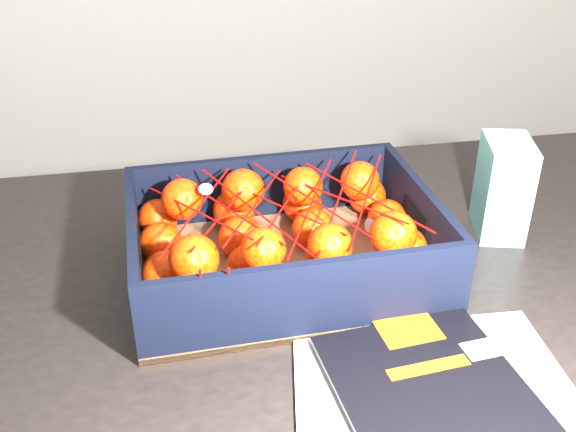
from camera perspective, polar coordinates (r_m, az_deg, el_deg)
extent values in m
cube|color=black|center=(1.01, 5.79, -5.24)|extent=(1.23, 0.84, 0.04)
cylinder|color=black|center=(1.50, -20.36, -11.75)|extent=(0.06, 0.06, 0.71)
cylinder|color=black|center=(1.69, 19.50, -6.30)|extent=(0.06, 0.06, 0.71)
cube|color=silver|center=(0.77, 8.84, -16.56)|extent=(0.26, 0.32, 0.01)
cube|color=silver|center=(0.81, 16.36, -14.58)|extent=(0.23, 0.30, 0.01)
cube|color=black|center=(0.78, 12.78, -15.12)|extent=(0.23, 0.29, 0.01)
cube|color=#E6500C|center=(0.86, 10.17, -9.47)|extent=(0.08, 0.06, 0.00)
cube|color=white|center=(0.86, 16.40, -10.68)|extent=(0.06, 0.04, 0.00)
cube|color=#E6500C|center=(0.81, 11.79, -12.42)|extent=(0.10, 0.02, 0.00)
cube|color=brown|center=(0.98, -0.38, -4.42)|extent=(0.42, 0.32, 0.01)
cube|color=black|center=(1.08, -2.11, 2.33)|extent=(0.42, 0.01, 0.12)
cube|color=black|center=(0.83, 1.86, -7.28)|extent=(0.42, 0.01, 0.12)
cube|color=black|center=(0.94, -12.79, -3.24)|extent=(0.01, 0.29, 0.12)
cube|color=black|center=(1.01, 11.09, -0.46)|extent=(0.01, 0.29, 0.12)
sphere|color=#EE2C05|center=(0.85, -10.19, -7.85)|extent=(0.07, 0.07, 0.07)
sphere|color=#EE2C05|center=(0.91, -10.26, -4.95)|extent=(0.07, 0.07, 0.07)
sphere|color=#EE2C05|center=(0.98, -10.74, -2.39)|extent=(0.06, 0.06, 0.06)
sphere|color=#EE2C05|center=(1.04, -10.96, -0.20)|extent=(0.06, 0.06, 0.06)
sphere|color=#EE2C05|center=(0.86, -2.26, -7.05)|extent=(0.06, 0.06, 0.06)
sphere|color=#EE2C05|center=(0.92, -3.38, -4.25)|extent=(0.06, 0.06, 0.06)
sphere|color=#EE2C05|center=(0.98, -4.03, -1.82)|extent=(0.07, 0.07, 0.07)
sphere|color=#EE2C05|center=(1.05, -4.59, 0.46)|extent=(0.07, 0.07, 0.07)
sphere|color=#EE2C05|center=(0.88, 5.06, -6.10)|extent=(0.06, 0.06, 0.06)
sphere|color=#EE2C05|center=(0.94, 3.30, -3.33)|extent=(0.06, 0.06, 0.06)
sphere|color=#EE2C05|center=(1.00, 2.14, -1.03)|extent=(0.06, 0.06, 0.06)
sphere|color=#EE2C05|center=(1.07, 1.20, 1.08)|extent=(0.06, 0.06, 0.06)
sphere|color=#EE2C05|center=(0.91, 11.81, -5.10)|extent=(0.06, 0.06, 0.06)
sphere|color=#EE2C05|center=(0.97, 9.96, -2.66)|extent=(0.06, 0.06, 0.06)
sphere|color=#EE2C05|center=(1.04, 8.35, -0.22)|extent=(0.06, 0.06, 0.06)
sphere|color=#EE2C05|center=(1.10, 6.72, 1.70)|extent=(0.06, 0.06, 0.06)
sphere|color=#EE2C05|center=(0.85, -7.97, -3.63)|extent=(0.06, 0.06, 0.06)
sphere|color=#EE2C05|center=(0.99, -8.94, 1.41)|extent=(0.06, 0.06, 0.06)
sphere|color=#EE2C05|center=(0.86, -2.10, -2.89)|extent=(0.06, 0.06, 0.06)
sphere|color=#EE2C05|center=(1.00, -3.82, 2.20)|extent=(0.06, 0.06, 0.06)
sphere|color=#EE2C05|center=(0.87, 3.58, -2.46)|extent=(0.06, 0.06, 0.06)
sphere|color=#EE2C05|center=(1.01, 1.28, 2.52)|extent=(0.06, 0.06, 0.06)
sphere|color=#EE2C05|center=(0.90, 8.91, -1.52)|extent=(0.06, 0.06, 0.06)
sphere|color=#EE2C05|center=(1.03, 6.10, 2.99)|extent=(0.06, 0.06, 0.06)
cylinder|color=#B80806|center=(0.91, -7.69, 0.37)|extent=(0.12, 0.22, 0.03)
cylinder|color=#B80806|center=(0.92, -5.28, 0.71)|extent=(0.12, 0.22, 0.00)
cylinder|color=#B80806|center=(0.92, -2.82, 0.48)|extent=(0.12, 0.22, 0.03)
cylinder|color=#B80806|center=(0.93, -0.43, 0.76)|extent=(0.12, 0.22, 0.03)
cylinder|color=#B80806|center=(0.94, 1.81, 1.53)|extent=(0.12, 0.22, 0.02)
cylinder|color=#B80806|center=(0.93, 4.35, 1.56)|extent=(0.12, 0.22, 0.03)
cylinder|color=#B80806|center=(0.95, 6.56, 1.75)|extent=(0.12, 0.22, 0.01)
cylinder|color=#B80806|center=(0.91, -7.71, 0.54)|extent=(0.12, 0.22, 0.01)
cylinder|color=#B80806|center=(0.92, -5.24, 0.52)|extent=(0.12, 0.22, 0.02)
cylinder|color=#B80806|center=(0.92, -2.84, 0.95)|extent=(0.12, 0.22, 0.02)
cylinder|color=#B80806|center=(0.92, -0.35, 0.84)|extent=(0.12, 0.22, 0.02)
cylinder|color=#B80806|center=(0.93, 1.98, 0.97)|extent=(0.12, 0.22, 0.03)
cylinder|color=#B80806|center=(0.94, 4.34, 1.54)|extent=(0.12, 0.22, 0.04)
cylinder|color=#B80806|center=(0.95, 6.66, 1.55)|extent=(0.12, 0.22, 0.02)
cylinder|color=#B80806|center=(0.80, -7.38, -6.40)|extent=(0.00, 0.03, 0.09)
cylinder|color=#B80806|center=(0.81, -5.25, -6.15)|extent=(0.01, 0.04, 0.08)
cube|color=white|center=(1.09, 17.72, 2.29)|extent=(0.09, 0.12, 0.15)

